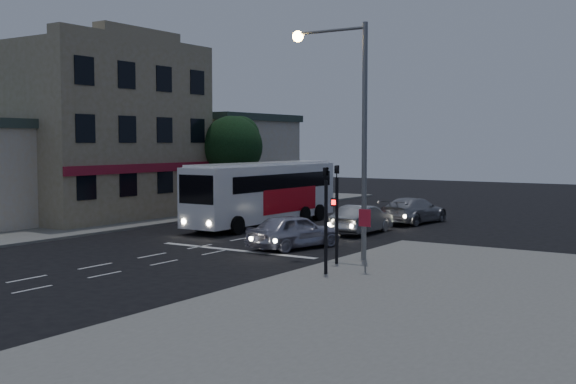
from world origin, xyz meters
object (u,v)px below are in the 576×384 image
Objects in this scene: traffic_signal_side at (326,207)px; street_tree at (232,144)px; car_sedan_b at (414,210)px; car_sedan_a at (362,219)px; tour_bus at (263,192)px; traffic_signal_main at (337,202)px; regulatory_sign at (365,230)px; streetlight at (349,113)px; car_suv at (294,231)px.

street_tree is at bearing 135.50° from traffic_signal_side.
car_sedan_a is at bearing 92.71° from car_sedan_b.
tour_bus is at bearing 133.09° from traffic_signal_side.
car_sedan_b is at bearing 3.25° from street_tree.
traffic_signal_main is at bearing -43.03° from tour_bus.
traffic_signal_side is 1.61m from regulatory_sign.
street_tree reaches higher than regulatory_sign.
traffic_signal_side is 1.86× the size of regulatory_sign.
tour_bus reaches higher than car_sedan_a.
traffic_signal_main reaches higher than regulatory_sign.
car_sedan_a is at bearing 111.89° from traffic_signal_main.
regulatory_sign is 0.35× the size of street_tree.
street_tree is at bearing 140.68° from tour_bus.
traffic_signal_main is (3.36, -14.95, 1.69)m from car_sedan_b.
car_sedan_b is 16.77m from regulatory_sign.
car_sedan_a is 0.49× the size of streetlight.
car_sedan_a is 9.83m from streetlight.
traffic_signal_side is 4.84m from streetlight.
streetlight is at bearing 105.70° from traffic_signal_side.
car_sedan_a is (6.20, -0.17, -1.16)m from tour_bus.
regulatory_sign is at bearing -41.08° from street_tree.
street_tree is at bearing 9.14° from car_sedan_b.
car_sedan_b is at bearing -94.84° from car_sedan_a.
traffic_signal_main is at bearing 109.49° from traffic_signal_side.
car_sedan_a is 13.68m from street_tree.
tour_bus is 5.18× the size of regulatory_sign.
streetlight is at bearing 108.80° from car_sedan_b.
streetlight reaches higher than street_tree.
streetlight is at bearing 128.75° from regulatory_sign.
tour_bus is 15.53m from regulatory_sign.
regulatory_sign is 5.18m from streetlight.
car_suv is at bearing 93.73° from car_sedan_b.
streetlight is at bearing 112.21° from car_sedan_a.
car_sedan_b is 1.23× the size of traffic_signal_side.
car_sedan_a is 1.07× the size of traffic_signal_main.
traffic_signal_main reaches higher than car_sedan_a.
tour_bus is 15.49m from traffic_signal_side.
regulatory_sign is at bearing -51.25° from streetlight.
regulatory_sign is (5.06, -15.97, 0.86)m from car_sedan_b.
car_suv is 1.02× the size of car_sedan_a.
car_sedan_b is 1.23× the size of traffic_signal_main.
car_suv is 5.14m from traffic_signal_main.
regulatory_sign reaches higher than car_sedan_a.
tour_bus reaches higher than car_sedan_b.
car_suv is 6.14m from car_sedan_a.
traffic_signal_side is (0.70, -1.98, 0.00)m from traffic_signal_main.
regulatory_sign is at bearing -41.44° from tour_bus.
car_suv is at bearing -45.77° from tour_bus.
traffic_signal_main is (3.81, -3.02, 1.66)m from car_suv.
car_sedan_b is 0.56× the size of streetlight.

